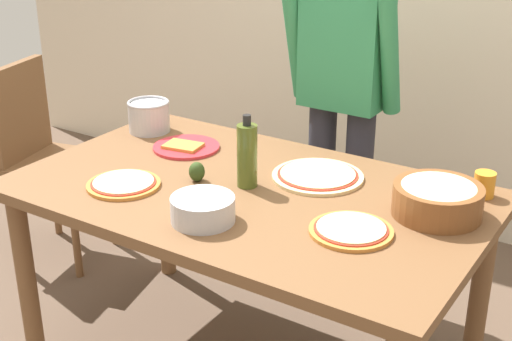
{
  "coord_description": "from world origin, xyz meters",
  "views": [
    {
      "loc": [
        1.21,
        -1.83,
        1.76
      ],
      "look_at": [
        0.0,
        0.05,
        0.81
      ],
      "focal_mm": 49.75,
      "sensor_mm": 36.0,
      "label": 1
    }
  ],
  "objects_px": {
    "pizza_cooked_on_tray": "(124,184)",
    "steel_pot": "(149,116)",
    "chair_wooden_left": "(44,150)",
    "pizza_raw_on_board": "(318,176)",
    "avocado": "(197,172)",
    "pizza_second_cooked": "(351,230)",
    "cup_orange": "(484,184)",
    "mixing_bowl_steel": "(203,209)",
    "dining_table": "(248,213)",
    "popcorn_bowl": "(438,197)",
    "person_cook": "(343,85)",
    "plate_with_slice": "(186,147)",
    "olive_oil_bottle": "(247,155)"
  },
  "relations": [
    {
      "from": "pizza_second_cooked",
      "to": "steel_pot",
      "type": "height_order",
      "value": "steel_pot"
    },
    {
      "from": "popcorn_bowl",
      "to": "avocado",
      "type": "distance_m",
      "value": 0.82
    },
    {
      "from": "dining_table",
      "to": "avocado",
      "type": "height_order",
      "value": "avocado"
    },
    {
      "from": "chair_wooden_left",
      "to": "pizza_raw_on_board",
      "type": "xyz_separation_m",
      "value": [
        1.48,
        -0.04,
        0.23
      ]
    },
    {
      "from": "popcorn_bowl",
      "to": "cup_orange",
      "type": "distance_m",
      "value": 0.24
    },
    {
      "from": "pizza_raw_on_board",
      "to": "pizza_cooked_on_tray",
      "type": "distance_m",
      "value": 0.68
    },
    {
      "from": "pizza_second_cooked",
      "to": "cup_orange",
      "type": "relative_size",
      "value": 2.99
    },
    {
      "from": "pizza_cooked_on_tray",
      "to": "popcorn_bowl",
      "type": "bearing_deg",
      "value": 20.65
    },
    {
      "from": "pizza_cooked_on_tray",
      "to": "plate_with_slice",
      "type": "xyz_separation_m",
      "value": [
        -0.04,
        0.4,
        -0.0
      ]
    },
    {
      "from": "popcorn_bowl",
      "to": "steel_pot",
      "type": "xyz_separation_m",
      "value": [
        -1.27,
        0.11,
        0.0
      ]
    },
    {
      "from": "pizza_second_cooked",
      "to": "popcorn_bowl",
      "type": "distance_m",
      "value": 0.31
    },
    {
      "from": "olive_oil_bottle",
      "to": "steel_pot",
      "type": "relative_size",
      "value": 1.48
    },
    {
      "from": "mixing_bowl_steel",
      "to": "popcorn_bowl",
      "type": "bearing_deg",
      "value": 36.05
    },
    {
      "from": "person_cook",
      "to": "steel_pot",
      "type": "bearing_deg",
      "value": -142.58
    },
    {
      "from": "avocado",
      "to": "steel_pot",
      "type": "bearing_deg",
      "value": 147.45
    },
    {
      "from": "avocado",
      "to": "dining_table",
      "type": "bearing_deg",
      "value": 12.08
    },
    {
      "from": "mixing_bowl_steel",
      "to": "avocado",
      "type": "relative_size",
      "value": 2.86
    },
    {
      "from": "person_cook",
      "to": "pizza_raw_on_board",
      "type": "distance_m",
      "value": 0.6
    },
    {
      "from": "mixing_bowl_steel",
      "to": "olive_oil_bottle",
      "type": "distance_m",
      "value": 0.31
    },
    {
      "from": "avocado",
      "to": "cup_orange",
      "type": "bearing_deg",
      "value": 25.34
    },
    {
      "from": "person_cook",
      "to": "avocado",
      "type": "bearing_deg",
      "value": -101.6
    },
    {
      "from": "pizza_second_cooked",
      "to": "pizza_raw_on_board",
      "type": "bearing_deg",
      "value": 132.06
    },
    {
      "from": "olive_oil_bottle",
      "to": "popcorn_bowl",
      "type": "bearing_deg",
      "value": 12.14
    },
    {
      "from": "chair_wooden_left",
      "to": "steel_pot",
      "type": "distance_m",
      "value": 0.71
    },
    {
      "from": "olive_oil_bottle",
      "to": "cup_orange",
      "type": "height_order",
      "value": "olive_oil_bottle"
    },
    {
      "from": "pizza_cooked_on_tray",
      "to": "plate_with_slice",
      "type": "height_order",
      "value": "plate_with_slice"
    },
    {
      "from": "chair_wooden_left",
      "to": "dining_table",
      "type": "bearing_deg",
      "value": -10.6
    },
    {
      "from": "pizza_raw_on_board",
      "to": "cup_orange",
      "type": "relative_size",
      "value": 3.81
    },
    {
      "from": "pizza_cooked_on_tray",
      "to": "avocado",
      "type": "relative_size",
      "value": 3.62
    },
    {
      "from": "pizza_cooked_on_tray",
      "to": "cup_orange",
      "type": "distance_m",
      "value": 1.21
    },
    {
      "from": "pizza_cooked_on_tray",
      "to": "mixing_bowl_steel",
      "type": "height_order",
      "value": "mixing_bowl_steel"
    },
    {
      "from": "dining_table",
      "to": "person_cook",
      "type": "bearing_deg",
      "value": 91.78
    },
    {
      "from": "pizza_cooked_on_tray",
      "to": "steel_pot",
      "type": "bearing_deg",
      "value": 121.57
    },
    {
      "from": "dining_table",
      "to": "steel_pot",
      "type": "distance_m",
      "value": 0.73
    },
    {
      "from": "chair_wooden_left",
      "to": "pizza_second_cooked",
      "type": "distance_m",
      "value": 1.8
    },
    {
      "from": "person_cook",
      "to": "chair_wooden_left",
      "type": "height_order",
      "value": "person_cook"
    },
    {
      "from": "dining_table",
      "to": "pizza_cooked_on_tray",
      "type": "bearing_deg",
      "value": -150.0
    },
    {
      "from": "mixing_bowl_steel",
      "to": "cup_orange",
      "type": "distance_m",
      "value": 0.94
    },
    {
      "from": "person_cook",
      "to": "steel_pot",
      "type": "xyz_separation_m",
      "value": [
        -0.64,
        -0.49,
        -0.11
      ]
    },
    {
      "from": "popcorn_bowl",
      "to": "olive_oil_bottle",
      "type": "height_order",
      "value": "olive_oil_bottle"
    },
    {
      "from": "pizza_cooked_on_tray",
      "to": "mixing_bowl_steel",
      "type": "relative_size",
      "value": 1.27
    },
    {
      "from": "mixing_bowl_steel",
      "to": "cup_orange",
      "type": "height_order",
      "value": "cup_orange"
    },
    {
      "from": "pizza_cooked_on_tray",
      "to": "steel_pot",
      "type": "relative_size",
      "value": 1.46
    },
    {
      "from": "pizza_raw_on_board",
      "to": "mixing_bowl_steel",
      "type": "xyz_separation_m",
      "value": [
        -0.14,
        -0.49,
        0.03
      ]
    },
    {
      "from": "plate_with_slice",
      "to": "mixing_bowl_steel",
      "type": "height_order",
      "value": "mixing_bowl_steel"
    },
    {
      "from": "chair_wooden_left",
      "to": "plate_with_slice",
      "type": "bearing_deg",
      "value": -3.94
    },
    {
      "from": "mixing_bowl_steel",
      "to": "avocado",
      "type": "distance_m",
      "value": 0.31
    },
    {
      "from": "person_cook",
      "to": "popcorn_bowl",
      "type": "height_order",
      "value": "person_cook"
    },
    {
      "from": "pizza_raw_on_board",
      "to": "pizza_cooked_on_tray",
      "type": "relative_size",
      "value": 1.28
    },
    {
      "from": "dining_table",
      "to": "steel_pot",
      "type": "bearing_deg",
      "value": 158.26
    }
  ]
}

